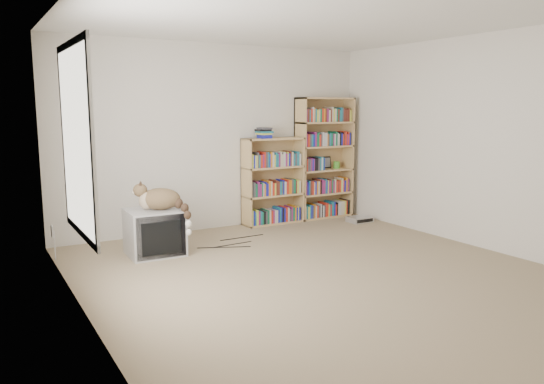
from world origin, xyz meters
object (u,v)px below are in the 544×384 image
bookcase_short (273,185)px  crt_tv (154,232)px  bookcase_tall (324,161)px  dvd_player (360,219)px  cat (164,202)px

bookcase_short → crt_tv: bearing=-159.3°
bookcase_tall → dvd_player: (0.25, -0.58, -0.82)m
cat → dvd_player: size_ratio=1.93×
bookcase_tall → cat: bearing=-163.1°
bookcase_tall → bookcase_short: bearing=179.9°
cat → dvd_player: cat is taller
crt_tv → cat: bearing=-44.2°
cat → bookcase_short: size_ratio=0.53×
bookcase_tall → bookcase_short: size_ratio=1.46×
crt_tv → dvd_player: (3.13, 0.18, -0.22)m
crt_tv → bookcase_tall: size_ratio=0.34×
cat → bookcase_short: bookcase_short is taller
crt_tv → dvd_player: bearing=5.0°
cat → bookcase_tall: (2.79, 0.85, 0.24)m
cat → bookcase_short: (1.90, 0.85, -0.05)m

